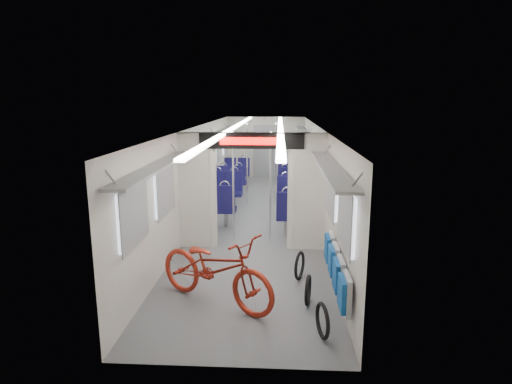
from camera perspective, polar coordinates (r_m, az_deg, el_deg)
carriage at (r=10.06m, az=0.08°, el=4.11°), size 12.00×12.02×2.31m
bicycle at (r=6.27m, az=-5.44°, el=-10.11°), size 2.12×1.70×1.08m
flip_bench at (r=6.26m, az=10.63°, el=-9.91°), size 0.12×2.07×0.47m
bike_hoop_a at (r=5.61m, az=8.85°, el=-16.82°), size 0.15×0.47×0.47m
bike_hoop_b at (r=6.39m, az=6.94°, el=-13.04°), size 0.14×0.45×0.45m
bike_hoop_c at (r=7.20m, az=5.83°, el=-9.91°), size 0.21×0.47×0.48m
seat_bay_near_left at (r=10.85m, az=-4.70°, el=-0.42°), size 0.93×2.15×1.12m
seat_bay_near_right at (r=10.21m, az=5.32°, el=-1.30°), size 0.91×2.08×1.10m
seat_bay_far_left at (r=14.04m, az=-2.91°, el=2.36°), size 0.88×1.93×1.06m
seat_bay_far_right at (r=13.75m, az=4.77°, el=2.12°), size 0.88×1.92×1.05m
stanchion_near_left at (r=8.86m, az=-3.05°, el=0.68°), size 0.04×0.04×2.30m
stanchion_near_right at (r=8.78m, az=1.90°, el=0.58°), size 0.04×0.04×2.30m
stanchion_far_left at (r=11.90m, az=-1.19°, el=3.65°), size 0.05×0.05×2.30m
stanchion_far_right at (r=12.04m, az=2.57°, el=3.74°), size 0.04×0.04×2.30m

